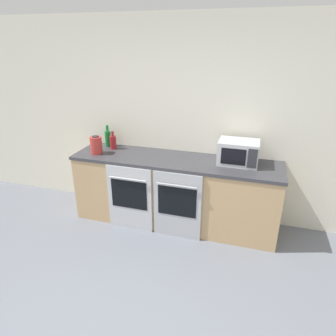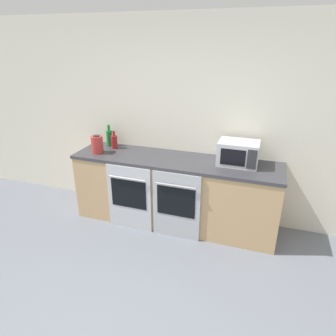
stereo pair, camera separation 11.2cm
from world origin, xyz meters
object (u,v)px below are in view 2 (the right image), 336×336
(oven_right, at_px, (176,206))
(bottle_red, at_px, (114,141))
(oven_left, at_px, (129,198))
(microwave, at_px, (238,153))
(bottle_green, at_px, (109,137))
(kettle, at_px, (97,144))

(oven_right, xyz_separation_m, bottle_red, (-1.04, 0.46, 0.56))
(bottle_red, bearing_deg, oven_left, -47.87)
(microwave, relative_size, bottle_green, 1.56)
(kettle, bearing_deg, oven_right, -11.08)
(bottle_red, bearing_deg, microwave, -1.71)
(bottle_green, bearing_deg, microwave, -4.13)
(oven_left, bearing_deg, kettle, 157.22)
(oven_left, relative_size, bottle_green, 2.88)
(bottle_green, bearing_deg, kettle, -91.42)
(oven_left, bearing_deg, microwave, 18.17)
(bottle_red, bearing_deg, bottle_green, 145.83)
(microwave, bearing_deg, oven_right, -147.00)
(oven_right, bearing_deg, microwave, 33.00)
(bottle_red, xyz_separation_m, kettle, (-0.12, -0.23, 0.02))
(microwave, distance_m, bottle_green, 1.80)
(bottle_green, bearing_deg, oven_right, -25.10)
(microwave, relative_size, bottle_red, 1.91)
(microwave, xyz_separation_m, kettle, (-1.80, -0.18, -0.03))
(microwave, bearing_deg, bottle_red, 178.29)
(oven_left, bearing_deg, oven_right, 0.00)
(oven_right, relative_size, bottle_red, 3.52)
(oven_left, height_order, bottle_green, bottle_green)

